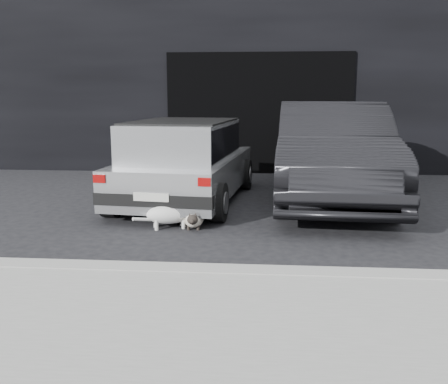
# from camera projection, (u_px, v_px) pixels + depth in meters

# --- Properties ---
(ground) EXTENTS (80.00, 80.00, 0.00)m
(ground) POSITION_uv_depth(u_px,v_px,m) (185.00, 214.00, 7.24)
(ground) COLOR black
(ground) RESTS_ON ground
(building_facade) EXTENTS (34.00, 4.00, 5.00)m
(building_facade) POSITION_uv_depth(u_px,v_px,m) (261.00, 63.00, 12.56)
(building_facade) COLOR black
(building_facade) RESTS_ON ground
(garage_opening) EXTENTS (4.00, 0.10, 2.60)m
(garage_opening) POSITION_uv_depth(u_px,v_px,m) (259.00, 114.00, 10.82)
(garage_opening) COLOR black
(garage_opening) RESTS_ON ground
(curb) EXTENTS (18.00, 0.25, 0.12)m
(curb) POSITION_uv_depth(u_px,v_px,m) (247.00, 275.00, 4.61)
(curb) COLOR gray
(curb) RESTS_ON ground
(sidewalk) EXTENTS (18.00, 2.20, 0.11)m
(sidewalk) POSITION_uv_depth(u_px,v_px,m) (241.00, 337.00, 3.44)
(sidewalk) COLOR gray
(sidewalk) RESTS_ON ground
(silver_hatchback) EXTENTS (2.05, 3.70, 1.31)m
(silver_hatchback) POSITION_uv_depth(u_px,v_px,m) (185.00, 158.00, 7.92)
(silver_hatchback) COLOR #B4B6B9
(silver_hatchback) RESTS_ON ground
(second_car) EXTENTS (1.96, 4.92, 1.59)m
(second_car) POSITION_uv_depth(u_px,v_px,m) (332.00, 152.00, 8.08)
(second_car) COLOR black
(second_car) RESTS_ON ground
(cat_siamese) EXTENTS (0.28, 0.74, 0.25)m
(cat_siamese) POSITION_uv_depth(u_px,v_px,m) (194.00, 219.00, 6.45)
(cat_siamese) COLOR beige
(cat_siamese) RESTS_ON ground
(cat_white) EXTENTS (0.83, 0.46, 0.41)m
(cat_white) POSITION_uv_depth(u_px,v_px,m) (172.00, 213.00, 6.44)
(cat_white) COLOR silver
(cat_white) RESTS_ON ground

